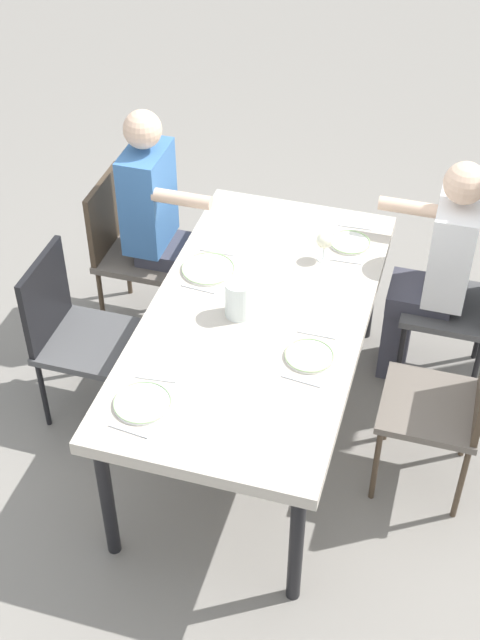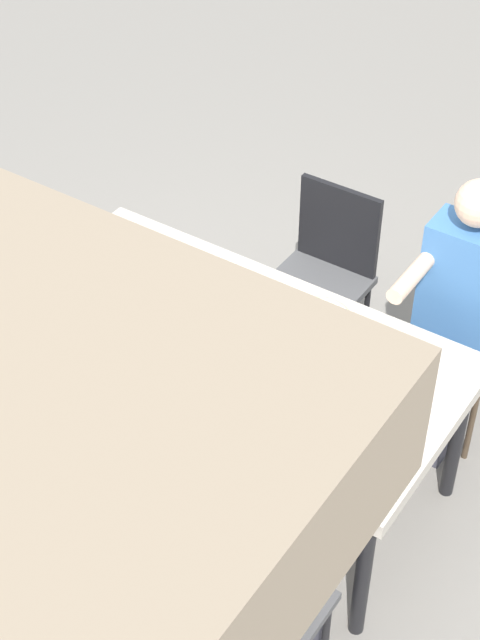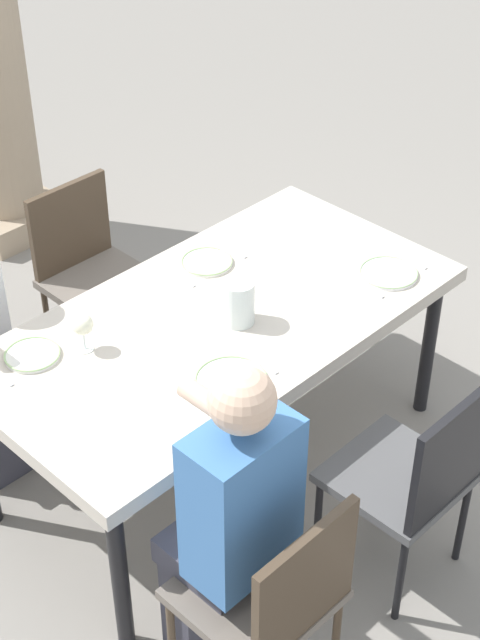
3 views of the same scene
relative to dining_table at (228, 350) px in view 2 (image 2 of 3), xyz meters
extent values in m
plane|color=gray|center=(0.00, 0.00, -0.70)|extent=(16.00, 16.00, 0.00)
cube|color=beige|center=(0.00, 0.00, 0.03)|extent=(1.89, 0.97, 0.06)
cylinder|color=black|center=(-0.87, 0.41, -0.35)|extent=(0.06, 0.06, 0.70)
cylinder|color=black|center=(0.87, 0.41, -0.35)|extent=(0.06, 0.06, 0.70)
cylinder|color=black|center=(-0.87, -0.41, -0.35)|extent=(0.06, 0.06, 0.70)
cylinder|color=black|center=(0.87, -0.41, -0.35)|extent=(0.06, 0.06, 0.70)
cube|color=#4F4F50|center=(-0.66, 0.83, -0.23)|extent=(0.44, 0.44, 0.04)
cube|color=black|center=(-0.66, 1.03, -0.02)|extent=(0.42, 0.03, 0.42)
cylinder|color=black|center=(-0.85, 0.64, -0.47)|extent=(0.03, 0.03, 0.46)
cylinder|color=black|center=(-0.47, 0.64, -0.47)|extent=(0.03, 0.03, 0.46)
cube|color=#6A6158|center=(-0.66, -0.83, -0.25)|extent=(0.44, 0.44, 0.04)
cylinder|color=#473828|center=(-0.47, -0.64, -0.48)|extent=(0.03, 0.03, 0.44)
cylinder|color=#473828|center=(-0.85, -0.64, -0.48)|extent=(0.03, 0.03, 0.44)
cylinder|color=#473828|center=(-0.47, -1.02, -0.48)|extent=(0.03, 0.03, 0.44)
cube|color=#6A6158|center=(0.07, 0.83, -0.23)|extent=(0.44, 0.44, 0.04)
cube|color=#473828|center=(0.07, 1.03, -0.01)|extent=(0.42, 0.03, 0.42)
cylinder|color=#473828|center=(-0.12, 0.64, -0.47)|extent=(0.03, 0.03, 0.46)
cylinder|color=#473828|center=(0.26, 0.64, -0.47)|extent=(0.03, 0.03, 0.46)
cylinder|color=#473828|center=(-0.12, 1.02, -0.47)|extent=(0.03, 0.03, 0.46)
cylinder|color=#473828|center=(0.26, 1.02, -0.47)|extent=(0.03, 0.03, 0.46)
cube|color=#4F4F50|center=(0.07, -0.83, -0.26)|extent=(0.44, 0.44, 0.04)
cube|color=black|center=(0.07, -1.03, -0.03)|extent=(0.42, 0.03, 0.45)
cylinder|color=black|center=(0.26, -0.64, -0.49)|extent=(0.03, 0.03, 0.42)
cylinder|color=black|center=(-0.12, -0.64, -0.49)|extent=(0.03, 0.03, 0.42)
cylinder|color=black|center=(0.26, -1.02, -0.49)|extent=(0.03, 0.03, 0.42)
cylinder|color=black|center=(-0.12, -1.02, -0.49)|extent=(0.03, 0.03, 0.42)
cube|color=#3F3F4C|center=(-0.66, 0.59, -0.47)|extent=(0.24, 0.14, 0.46)
cube|color=#3F3F4C|center=(-0.66, 0.68, -0.19)|extent=(0.28, 0.32, 0.10)
cube|color=white|center=(-0.66, 0.79, 0.12)|extent=(0.34, 0.20, 0.51)
sphere|color=beige|center=(-0.66, 0.79, 0.49)|extent=(0.20, 0.20, 0.20)
cylinder|color=beige|center=(-0.80, 0.55, 0.23)|extent=(0.07, 0.30, 0.07)
cube|color=#3F3F4C|center=(-0.66, -0.57, -0.47)|extent=(0.24, 0.14, 0.46)
cube|color=#3F3F4C|center=(-0.66, -0.66, -0.19)|extent=(0.28, 0.32, 0.10)
cube|color=#3F72B2|center=(-0.66, -0.77, 0.13)|extent=(0.34, 0.20, 0.55)
sphere|color=beige|center=(-0.66, -0.77, 0.52)|extent=(0.19, 0.19, 0.19)
cylinder|color=beige|center=(-0.52, -0.53, 0.25)|extent=(0.07, 0.30, 0.07)
cylinder|color=white|center=(-0.65, 0.30, 0.07)|extent=(0.20, 0.20, 0.01)
torus|color=#A4C786|center=(-0.65, 0.30, 0.08)|extent=(0.20, 0.20, 0.01)
cylinder|color=white|center=(-0.48, 0.20, 0.06)|extent=(0.06, 0.06, 0.00)
cylinder|color=white|center=(-0.48, 0.20, 0.10)|extent=(0.01, 0.01, 0.07)
sphere|color=#F2EFCC|center=(-0.48, 0.20, 0.17)|extent=(0.08, 0.08, 0.08)
cube|color=silver|center=(-0.80, 0.30, 0.07)|extent=(0.03, 0.17, 0.01)
cube|color=silver|center=(-0.50, 0.30, 0.07)|extent=(0.02, 0.17, 0.01)
cylinder|color=white|center=(-0.24, -0.31, 0.07)|extent=(0.26, 0.26, 0.01)
torus|color=#A4C786|center=(-0.24, -0.31, 0.08)|extent=(0.26, 0.26, 0.01)
cube|color=silver|center=(-0.39, -0.31, 0.07)|extent=(0.02, 0.17, 0.01)
cube|color=silver|center=(-0.09, -0.31, 0.07)|extent=(0.03, 0.17, 0.01)
cylinder|color=white|center=(0.22, 0.29, 0.07)|extent=(0.21, 0.21, 0.01)
torus|color=#A4C786|center=(0.22, 0.29, 0.08)|extent=(0.21, 0.21, 0.01)
cube|color=silver|center=(0.07, 0.29, 0.07)|extent=(0.02, 0.17, 0.01)
cube|color=silver|center=(0.37, 0.29, 0.07)|extent=(0.03, 0.17, 0.01)
cylinder|color=white|center=(0.67, -0.29, 0.07)|extent=(0.24, 0.24, 0.01)
torus|color=#A9CD91|center=(0.67, -0.29, 0.08)|extent=(0.24, 0.24, 0.01)
cube|color=silver|center=(0.52, -0.29, 0.07)|extent=(0.03, 0.17, 0.01)
cube|color=silver|center=(0.82, -0.29, 0.07)|extent=(0.04, 0.17, 0.01)
cylinder|color=white|center=(0.03, -0.08, 0.15)|extent=(0.12, 0.12, 0.18)
cylinder|color=#EFEAC6|center=(0.03, -0.08, 0.12)|extent=(0.11, 0.11, 0.12)
camera|label=1|loc=(2.90, 0.77, 2.60)|focal=49.10mm
camera|label=2|loc=(-1.68, 2.43, 2.69)|focal=55.84mm
camera|label=3|loc=(-2.07, -2.15, 2.27)|focal=54.89mm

